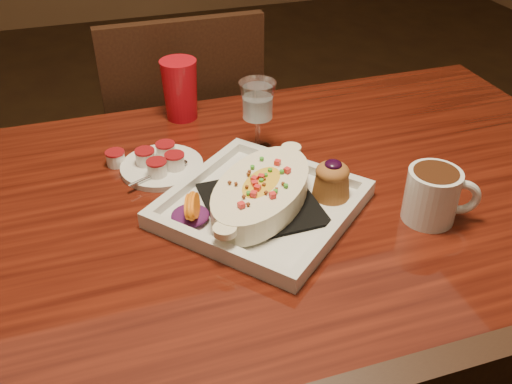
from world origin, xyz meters
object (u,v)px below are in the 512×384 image
object	(u,v)px
chair_far	(182,152)
goblet	(258,104)
table	(247,250)
saucer	(161,164)
red_tumbler	(180,90)
coffee_mug	(434,194)
plate	(266,196)

from	to	relation	value
chair_far	goblet	xyz separation A→B (m)	(0.08, -0.45, 0.35)
table	saucer	distance (m)	0.24
table	red_tumbler	distance (m)	0.42
coffee_mug	saucer	distance (m)	0.51
chair_far	table	bearing A→B (deg)	90.00
goblet	chair_far	bearing A→B (deg)	100.31
coffee_mug	goblet	xyz separation A→B (m)	(-0.21, 0.31, 0.05)
chair_far	red_tumbler	bearing A→B (deg)	82.01
plate	goblet	world-z (taller)	goblet
plate	saucer	distance (m)	0.24
plate	red_tumbler	size ratio (longest dim) A/B	3.14
coffee_mug	chair_far	bearing A→B (deg)	135.16
coffee_mug	saucer	world-z (taller)	coffee_mug
table	goblet	size ratio (longest dim) A/B	9.87
saucer	coffee_mug	bearing A→B (deg)	-35.54
table	goblet	bearing A→B (deg)	66.12
coffee_mug	red_tumbler	xyz separation A→B (m)	(-0.33, 0.50, 0.02)
coffee_mug	goblet	bearing A→B (deg)	148.47
table	coffee_mug	bearing A→B (deg)	-23.01
saucer	goblet	bearing A→B (deg)	3.58
chair_far	goblet	world-z (taller)	chair_far
table	goblet	distance (m)	0.28
plate	red_tumbler	xyz separation A→B (m)	(-0.07, 0.39, 0.04)
plate	coffee_mug	xyz separation A→B (m)	(0.26, -0.11, 0.02)
goblet	saucer	xyz separation A→B (m)	(-0.20, -0.01, -0.09)
goblet	saucer	world-z (taller)	goblet
goblet	table	bearing A→B (deg)	-113.88
table	saucer	xyz separation A→B (m)	(-0.12, 0.17, 0.11)
table	chair_far	xyz separation A→B (m)	(-0.00, 0.63, -0.15)
goblet	red_tumbler	world-z (taller)	goblet
plate	goblet	bearing A→B (deg)	35.57
chair_far	coffee_mug	xyz separation A→B (m)	(0.29, -0.75, 0.29)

